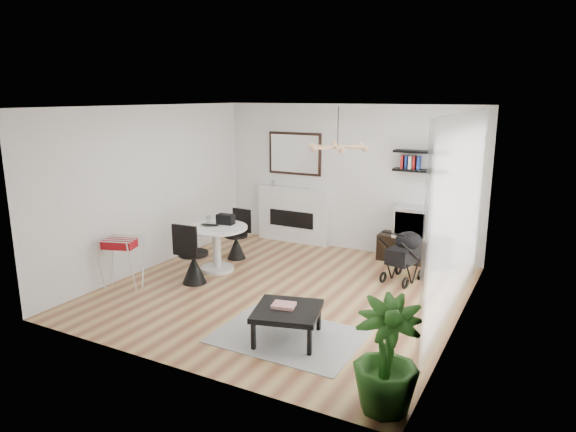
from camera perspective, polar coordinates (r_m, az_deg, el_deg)
The scene contains 25 objects.
floor at distance 7.75m, azimuth -0.52°, elevation -8.29°, with size 5.00×5.00×0.00m, color brown.
ceiling at distance 7.21m, azimuth -0.56°, elevation 12.08°, with size 5.00×5.00×0.00m, color white.
wall_back at distance 9.60m, azimuth 6.65°, elevation 4.20°, with size 5.00×5.00×0.00m, color white.
wall_left at distance 8.82m, azimuth -14.97°, elevation 3.03°, with size 5.00×5.00×0.00m, color white.
wall_right at distance 6.57m, azimuth 18.96°, elevation -0.66°, with size 5.00×5.00×0.00m, color white.
sheer_curtain at distance 6.78m, azimuth 18.41°, elevation -0.21°, with size 0.04×3.60×2.60m, color white.
fireplace at distance 10.10m, azimuth 0.58°, elevation 0.90°, with size 1.50×0.17×2.16m.
shelf_lower at distance 9.03m, azimuth 14.42°, elevation 4.90°, with size 0.90×0.25×0.04m, color black.
shelf_upper at distance 9.00m, azimuth 14.54°, elevation 6.92°, with size 0.90×0.25×0.04m, color black.
pendant_lamp at distance 7.21m, azimuth 5.53°, elevation 7.64°, with size 0.90×0.90×0.10m, color tan, non-canonical shape.
tv_console at distance 9.24m, azimuth 13.79°, elevation -3.60°, with size 1.22×0.43×0.46m, color black.
crt_tv at distance 9.11m, azimuth 13.77°, elevation -0.62°, with size 0.60×0.53×0.53m.
dining_table at distance 8.55m, azimuth -7.95°, elevation -2.83°, with size 1.03×1.03×0.75m.
laptop at distance 8.50m, azimuth -8.80°, elevation -1.09°, with size 0.30×0.19×0.02m, color black.
black_bag at distance 8.61m, azimuth -6.95°, elevation -0.36°, with size 0.28×0.17×0.17m, color black.
newspaper at distance 8.30m, azimuth -7.18°, elevation -1.43°, with size 0.37×0.30×0.01m, color white.
drinking_glass at distance 8.78m, azimuth -8.84°, elevation -0.34°, with size 0.07×0.07×0.11m, color white.
chair_far at distance 9.21m, azimuth -5.70°, elevation -3.03°, with size 0.42×0.42×0.87m.
chair_near at distance 8.08m, azimuth -10.50°, elevation -5.30°, with size 0.46×0.48×0.97m.
drying_rack at distance 8.10m, azimuth -17.95°, elevation -4.85°, with size 0.66×0.64×0.80m.
stroller at distance 8.26m, azimuth 12.80°, elevation -4.54°, with size 0.57×0.76×0.86m.
rug at distance 6.38m, azimuth 0.01°, elevation -13.22°, with size 1.73×1.25×0.01m, color gray.
coffee_table at distance 6.16m, azimuth -0.08°, elevation -10.62°, with size 0.94×0.94×0.39m.
magazines at distance 6.18m, azimuth -0.47°, elevation -9.89°, with size 0.27×0.21×0.04m, color #C13430.
potted_plant at distance 4.91m, azimuth 10.87°, elevation -15.04°, with size 0.61×0.61×1.09m, color #215217.
Camera 1 is at (3.46, -6.33, 2.85)m, focal length 32.00 mm.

